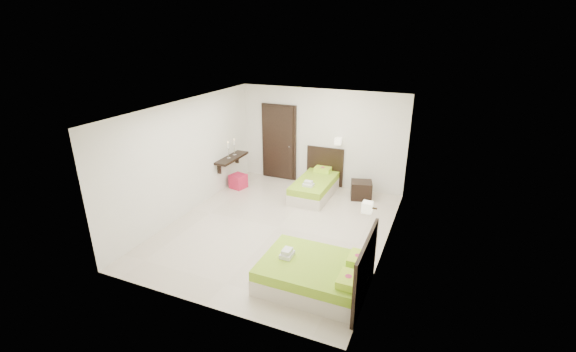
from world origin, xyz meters
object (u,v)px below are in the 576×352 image
at_px(bed_double, 318,274).
at_px(ottoman, 238,181).
at_px(nightstand, 361,190).
at_px(bed_single, 316,185).

xyz_separation_m(bed_double, ottoman, (-3.37, 3.21, -0.08)).
height_order(bed_double, nightstand, bed_double).
bearing_deg(ottoman, nightstand, 10.83).
bearing_deg(ottoman, bed_double, -43.60).
bearing_deg(bed_single, ottoman, -169.54).
xyz_separation_m(bed_single, bed_double, (1.30, -3.59, 0.00)).
distance_m(bed_single, nightstand, 1.16).
relative_size(bed_single, bed_double, 0.98).
relative_size(nightstand, ottoman, 1.36).
relative_size(bed_double, nightstand, 3.43).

